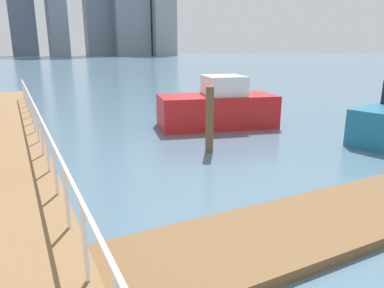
% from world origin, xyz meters
% --- Properties ---
extents(ground_plane, '(300.00, 300.00, 0.00)m').
position_xyz_m(ground_plane, '(0.00, 20.00, 0.00)').
color(ground_plane, slate).
extents(floating_dock, '(11.07, 2.00, 0.18)m').
position_xyz_m(floating_dock, '(2.04, 8.37, 0.09)').
color(floating_dock, brown).
rests_on(floating_dock, ground_plane).
extents(boardwalk_railing, '(0.06, 29.63, 1.08)m').
position_xyz_m(boardwalk_railing, '(-3.15, 11.09, 1.23)').
color(boardwalk_railing, white).
rests_on(boardwalk_railing, boardwalk).
extents(dock_piling_2, '(0.25, 0.25, 2.01)m').
position_xyz_m(dock_piling_2, '(1.60, 13.48, 1.01)').
color(dock_piling_2, brown).
rests_on(dock_piling_2, ground_plane).
extents(moored_boat_0, '(5.03, 3.14, 2.06)m').
position_xyz_m(moored_boat_0, '(3.71, 16.53, 0.79)').
color(moored_boat_0, red).
rests_on(moored_boat_0, ground_plane).
extents(skyline_tower_6, '(14.00, 11.50, 34.15)m').
position_xyz_m(skyline_tower_6, '(41.14, 145.74, 17.08)').
color(skyline_tower_6, gray).
rests_on(skyline_tower_6, ground_plane).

